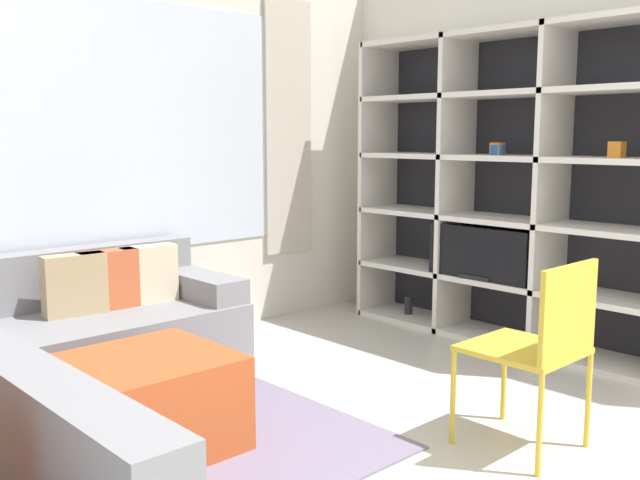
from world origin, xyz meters
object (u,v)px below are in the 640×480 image
at_px(folding_chair, 541,339).
at_px(couch_main, 82,335).
at_px(shelving_unit, 504,190).
at_px(ottoman, 133,408).

bearing_deg(folding_chair, couch_main, -63.46).
bearing_deg(couch_main, shelving_unit, -22.89).
distance_m(ottoman, folding_chair, 1.81).
bearing_deg(couch_main, ottoman, -102.97).
relative_size(ottoman, folding_chair, 0.97).
bearing_deg(folding_chair, ottoman, -41.53).
relative_size(couch_main, ottoman, 2.07).
distance_m(couch_main, ottoman, 1.05).
distance_m(shelving_unit, ottoman, 2.89).
height_order(ottoman, folding_chair, folding_chair).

